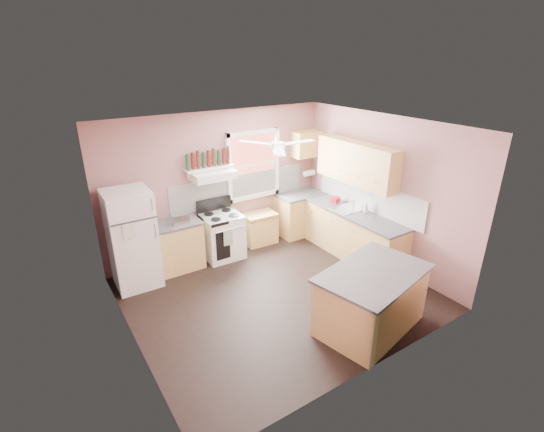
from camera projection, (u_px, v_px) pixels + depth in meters
floor at (277, 294)px, 6.44m from camera, size 4.50×4.50×0.00m
ceiling at (278, 127)px, 5.40m from camera, size 4.50×4.50×0.00m
wall_back at (218, 183)px, 7.48m from camera, size 4.50×0.05×2.70m
wall_right at (382, 191)px, 7.07m from camera, size 0.05×4.00×2.70m
wall_left at (122, 258)px, 4.77m from camera, size 0.05×4.00×2.70m
backsplash_back at (240, 188)px, 7.75m from camera, size 2.90×0.03×0.55m
backsplash_right at (368, 196)px, 7.35m from camera, size 0.03×2.60×0.55m
window_view at (253, 165)px, 7.73m from camera, size 1.00×0.02×1.20m
window_frame at (254, 165)px, 7.71m from camera, size 1.16×0.07×1.36m
refrigerator at (132, 239)px, 6.42m from camera, size 0.72×0.70×1.67m
base_cabinet_left at (175, 247)px, 7.05m from camera, size 0.90×0.60×0.86m
counter_left at (173, 224)px, 6.88m from camera, size 0.92×0.62×0.04m
toaster at (180, 219)px, 6.79m from camera, size 0.30×0.20×0.18m
stove at (222, 236)px, 7.46m from camera, size 0.73×0.67×0.86m
range_hood at (212, 175)px, 7.05m from camera, size 0.78×0.50×0.14m
bottle_shelf at (209, 168)px, 7.10m from camera, size 0.90×0.26×0.03m
cart at (260, 228)px, 8.05m from camera, size 0.66×0.46×0.64m
base_cabinet_corner at (300, 214)px, 8.47m from camera, size 1.00×0.60×0.86m
base_cabinet_right at (353, 235)px, 7.49m from camera, size 0.60×2.20×0.86m
counter_corner at (301, 194)px, 8.30m from camera, size 1.02×0.62×0.04m
counter_right at (355, 213)px, 7.31m from camera, size 0.62×2.22×0.04m
sink at (347, 209)px, 7.46m from camera, size 0.55×0.45×0.03m
faucet at (354, 204)px, 7.51m from camera, size 0.03×0.03×0.14m
upper_cabinet_right at (357, 163)px, 7.19m from camera, size 0.33×1.80×0.76m
upper_cabinet_corner at (306, 144)px, 8.10m from camera, size 0.60×0.33×0.52m
paper_towel at (309, 173)px, 8.44m from camera, size 0.26×0.12×0.12m
island at (371, 301)px, 5.52m from camera, size 1.66×1.24×0.86m
island_top at (374, 273)px, 5.34m from camera, size 1.76×1.34×0.04m
ceiling_fan_hub at (278, 145)px, 5.49m from camera, size 0.20×0.20×0.08m
soap_bottle at (366, 207)px, 7.25m from camera, size 0.11×0.11×0.23m
red_caddy at (335, 200)px, 7.79m from camera, size 0.21×0.18×0.10m
wine_bottles at (209, 159)px, 7.04m from camera, size 0.86×0.06×0.31m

